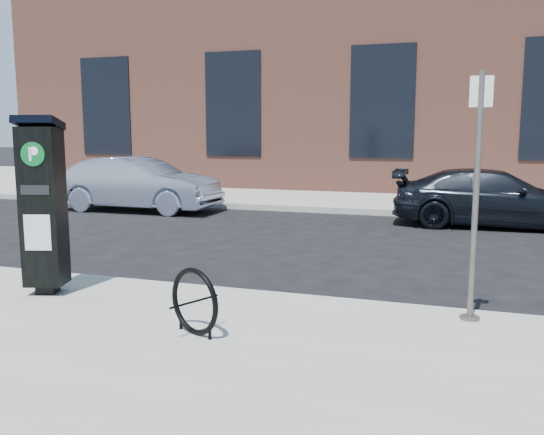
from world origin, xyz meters
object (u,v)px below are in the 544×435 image
at_px(sign_pole, 476,199).
at_px(bike_rack, 194,302).
at_px(parking_kiosk, 43,204).
at_px(car_dark, 493,198).
at_px(car_silver, 138,184).

height_order(sign_pole, bike_rack, sign_pole).
bearing_deg(parking_kiosk, sign_pole, -10.31).
bearing_deg(sign_pole, bike_rack, -156.43).
bearing_deg(sign_pole, car_dark, 81.99).
xyz_separation_m(parking_kiosk, sign_pole, (4.81, 0.55, 0.16)).
distance_m(sign_pole, car_dark, 7.46).
height_order(parking_kiosk, car_dark, parking_kiosk).
distance_m(parking_kiosk, car_silver, 8.45).
bearing_deg(bike_rack, sign_pole, 51.80).
height_order(parking_kiosk, bike_rack, parking_kiosk).
relative_size(parking_kiosk, bike_rack, 3.22).
distance_m(parking_kiosk, car_dark, 9.60).
xyz_separation_m(sign_pole, bike_rack, (-2.50, -1.30, -0.93)).
distance_m(sign_pole, car_silver, 10.93).
distance_m(bike_rack, car_dark, 9.21).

